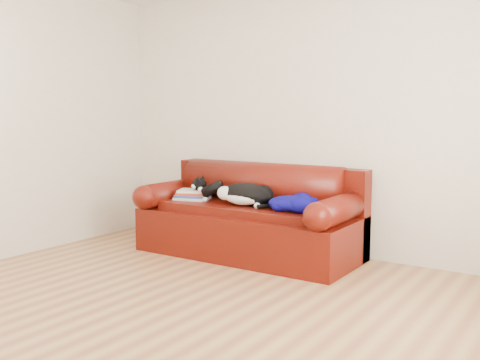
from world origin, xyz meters
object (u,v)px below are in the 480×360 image
Objects in this scene: book_stack at (193,195)px; blanket at (293,203)px; cat at (245,195)px; sofa_base at (248,231)px.

book_stack is 0.73× the size of blanket.
sofa_base is at bearing 88.49° from cat.
cat is at bearing -2.24° from book_stack.
book_stack is at bearing 179.93° from blanket.
book_stack is (-0.61, -0.07, 0.31)m from sofa_base.
cat is (0.02, -0.09, 0.36)m from sofa_base.
cat reaches higher than sofa_base.
sofa_base is 5.67× the size of book_stack.
book_stack is 0.49× the size of cat.
sofa_base is 0.62m from blanket.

